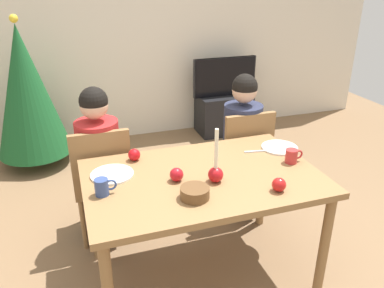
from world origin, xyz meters
name	(u,v)px	position (x,y,z in m)	size (l,w,h in m)	color
ground_plane	(201,273)	(0.00, 0.00, 0.00)	(7.68, 7.68, 0.00)	brown
back_wall	(124,27)	(0.00, 2.60, 1.30)	(6.40, 0.10, 2.60)	beige
dining_table	(202,187)	(0.00, 0.00, 0.67)	(1.40, 0.90, 0.75)	olive
chair_left	(102,177)	(-0.55, 0.61, 0.51)	(0.40, 0.40, 0.90)	olive
chair_right	(243,156)	(0.57, 0.61, 0.51)	(0.40, 0.40, 0.90)	olive
person_left_child	(101,168)	(-0.55, 0.64, 0.57)	(0.30, 0.30, 1.17)	#33384C
person_right_child	(241,148)	(0.57, 0.64, 0.57)	(0.30, 0.30, 1.17)	#33384C
tv_stand	(223,114)	(1.12, 2.30, 0.24)	(0.64, 0.40, 0.48)	black
tv	(225,77)	(1.12, 2.30, 0.71)	(0.79, 0.05, 0.46)	black
christmas_tree	(27,92)	(-1.08, 2.10, 0.79)	(0.73, 0.73, 1.51)	brown
candle_centerpiece	(216,171)	(0.04, -0.10, 0.82)	(0.09, 0.09, 0.33)	red
plate_left	(112,174)	(-0.51, 0.17, 0.76)	(0.26, 0.26, 0.01)	white
plate_right	(280,147)	(0.64, 0.19, 0.76)	(0.25, 0.25, 0.01)	white
mug_left	(102,187)	(-0.59, -0.03, 0.80)	(0.12, 0.08, 0.10)	#33477F
mug_right	(292,156)	(0.59, -0.02, 0.80)	(0.12, 0.08, 0.09)	#B72D2D
fork_right	(257,151)	(0.46, 0.19, 0.75)	(0.18, 0.01, 0.01)	silver
bowl_walnuts	(195,193)	(-0.13, -0.23, 0.78)	(0.16, 0.16, 0.06)	brown
apple_near_candle	(134,155)	(-0.35, 0.33, 0.79)	(0.08, 0.08, 0.08)	red
apple_by_left_plate	(177,175)	(-0.17, -0.01, 0.79)	(0.08, 0.08, 0.08)	red
apple_by_right_mug	(279,185)	(0.34, -0.30, 0.79)	(0.08, 0.08, 0.08)	red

